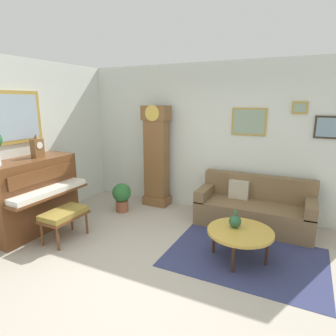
{
  "coord_description": "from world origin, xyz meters",
  "views": [
    {
      "loc": [
        1.71,
        -2.86,
        2.12
      ],
      "look_at": [
        -0.36,
        1.36,
        1.0
      ],
      "focal_mm": 30.5,
      "sensor_mm": 36.0,
      "label": 1
    }
  ],
  "objects": [
    {
      "name": "grandfather_clock",
      "position": [
        -0.99,
        2.1,
        0.96
      ],
      "size": [
        0.52,
        0.34,
        2.03
      ],
      "color": "brown",
      "rests_on": "ground_plane"
    },
    {
      "name": "wall_left",
      "position": [
        -2.6,
        0.0,
        1.41
      ],
      "size": [
        0.13,
        4.9,
        2.8
      ],
      "color": "silver",
      "rests_on": "ground_plane"
    },
    {
      "name": "piano",
      "position": [
        -2.23,
        0.14,
        0.61
      ],
      "size": [
        0.87,
        1.44,
        1.21
      ],
      "color": "brown",
      "rests_on": "ground_plane"
    },
    {
      "name": "potted_plant",
      "position": [
        -1.41,
        1.45,
        0.32
      ],
      "size": [
        0.36,
        0.36,
        0.56
      ],
      "color": "#935138",
      "rests_on": "ground_plane"
    },
    {
      "name": "wall_back",
      "position": [
        0.02,
        2.4,
        1.4
      ],
      "size": [
        5.3,
        0.13,
        2.8
      ],
      "color": "silver",
      "rests_on": "ground_plane"
    },
    {
      "name": "piano_bench",
      "position": [
        -1.52,
        0.1,
        0.41
      ],
      "size": [
        0.42,
        0.7,
        0.48
      ],
      "color": "brown",
      "rests_on": "ground_plane"
    },
    {
      "name": "green_jug",
      "position": [
        0.94,
        0.8,
        0.51
      ],
      "size": [
        0.17,
        0.17,
        0.24
      ],
      "color": "#234C33",
      "rests_on": "coffee_table"
    },
    {
      "name": "mantel_clock",
      "position": [
        -2.23,
        0.33,
        1.38
      ],
      "size": [
        0.13,
        0.18,
        0.38
      ],
      "color": "brown",
      "rests_on": "piano"
    },
    {
      "name": "ground_plane",
      "position": [
        0.0,
        0.0,
        -0.05
      ],
      "size": [
        6.4,
        6.0,
        0.1
      ],
      "primitive_type": "cube",
      "color": "#B2A899"
    },
    {
      "name": "coffee_table",
      "position": [
        1.03,
        0.73,
        0.39
      ],
      "size": [
        0.88,
        0.88,
        0.42
      ],
      "color": "gold",
      "rests_on": "ground_plane"
    },
    {
      "name": "couch",
      "position": [
        1.01,
        1.94,
        0.31
      ],
      "size": [
        1.9,
        0.8,
        0.84
      ],
      "color": "brown",
      "rests_on": "ground_plane"
    },
    {
      "name": "area_rug",
      "position": [
        1.1,
        0.8,
        0.0
      ],
      "size": [
        2.1,
        1.5,
        0.01
      ],
      "primitive_type": "cube",
      "color": "navy",
      "rests_on": "ground_plane"
    }
  ]
}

